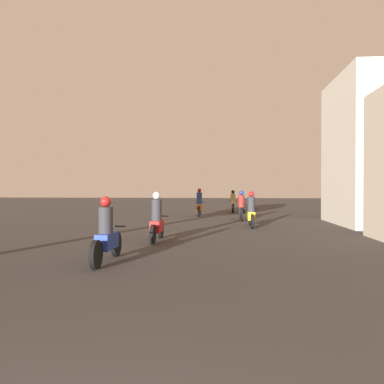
{
  "coord_description": "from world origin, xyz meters",
  "views": [
    {
      "loc": [
        0.98,
        -0.91,
        1.69
      ],
      "look_at": [
        -0.57,
        17.03,
        1.48
      ],
      "focal_mm": 35.0,
      "sensor_mm": 36.0,
      "label": 1
    }
  ],
  "objects_px": {
    "motorcycle_yellow": "(251,212)",
    "motorcycle_white": "(233,204)",
    "motorcycle_blue": "(107,236)",
    "motorcycle_orange": "(199,205)",
    "motorcycle_red": "(157,222)",
    "motorcycle_black": "(241,208)"
  },
  "relations": [
    {
      "from": "motorcycle_yellow",
      "to": "motorcycle_white",
      "type": "relative_size",
      "value": 1.03
    },
    {
      "from": "motorcycle_blue",
      "to": "motorcycle_orange",
      "type": "relative_size",
      "value": 1.05
    },
    {
      "from": "motorcycle_red",
      "to": "motorcycle_black",
      "type": "distance_m",
      "value": 8.6
    },
    {
      "from": "motorcycle_blue",
      "to": "motorcycle_orange",
      "type": "bearing_deg",
      "value": 93.03
    },
    {
      "from": "motorcycle_red",
      "to": "motorcycle_yellow",
      "type": "bearing_deg",
      "value": 45.25
    },
    {
      "from": "motorcycle_black",
      "to": "motorcycle_blue",
      "type": "bearing_deg",
      "value": -109.25
    },
    {
      "from": "motorcycle_blue",
      "to": "motorcycle_black",
      "type": "relative_size",
      "value": 0.99
    },
    {
      "from": "motorcycle_blue",
      "to": "motorcycle_red",
      "type": "height_order",
      "value": "motorcycle_red"
    },
    {
      "from": "motorcycle_yellow",
      "to": "motorcycle_orange",
      "type": "height_order",
      "value": "motorcycle_orange"
    },
    {
      "from": "motorcycle_blue",
      "to": "motorcycle_white",
      "type": "height_order",
      "value": "motorcycle_white"
    },
    {
      "from": "motorcycle_black",
      "to": "motorcycle_orange",
      "type": "distance_m",
      "value": 3.41
    },
    {
      "from": "motorcycle_black",
      "to": "motorcycle_white",
      "type": "distance_m",
      "value": 5.87
    },
    {
      "from": "motorcycle_orange",
      "to": "motorcycle_white",
      "type": "distance_m",
      "value": 3.99
    },
    {
      "from": "motorcycle_yellow",
      "to": "motorcycle_black",
      "type": "bearing_deg",
      "value": 92.23
    },
    {
      "from": "motorcycle_blue",
      "to": "motorcycle_yellow",
      "type": "distance_m",
      "value": 8.86
    },
    {
      "from": "motorcycle_red",
      "to": "motorcycle_yellow",
      "type": "height_order",
      "value": "motorcycle_red"
    },
    {
      "from": "motorcycle_black",
      "to": "motorcycle_orange",
      "type": "bearing_deg",
      "value": 131.84
    },
    {
      "from": "motorcycle_yellow",
      "to": "motorcycle_white",
      "type": "xyz_separation_m",
      "value": [
        -0.57,
        9.36,
        -0.01
      ]
    },
    {
      "from": "motorcycle_red",
      "to": "motorcycle_white",
      "type": "relative_size",
      "value": 1.03
    },
    {
      "from": "motorcycle_blue",
      "to": "motorcycle_yellow",
      "type": "bearing_deg",
      "value": 72.41
    },
    {
      "from": "motorcycle_blue",
      "to": "motorcycle_yellow",
      "type": "relative_size",
      "value": 1.04
    },
    {
      "from": "motorcycle_yellow",
      "to": "motorcycle_white",
      "type": "bearing_deg",
      "value": 91.36
    }
  ]
}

